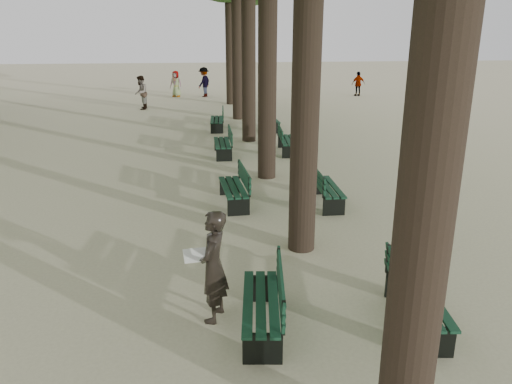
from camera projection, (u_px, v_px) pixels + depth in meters
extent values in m
plane|color=#C1BA92|center=(238.00, 343.00, 6.89)|extent=(120.00, 120.00, 0.00)
cylinder|color=#33261C|center=(440.00, 79.00, 4.00)|extent=(0.52, 0.52, 7.50)
cylinder|color=#33261C|center=(307.00, 52.00, 8.71)|extent=(0.52, 0.52, 7.50)
cylinder|color=#33261C|center=(268.00, 44.00, 13.43)|extent=(0.52, 0.52, 7.50)
cylinder|color=#33261C|center=(249.00, 40.00, 18.15)|extent=(0.52, 0.52, 7.50)
cylinder|color=#33261C|center=(237.00, 37.00, 22.87)|extent=(0.52, 0.52, 7.50)
cylinder|color=#33261C|center=(230.00, 36.00, 27.59)|extent=(0.52, 0.52, 7.50)
cube|color=black|center=(261.00, 316.00, 7.14)|extent=(0.73, 1.85, 0.45)
cube|color=black|center=(261.00, 302.00, 7.07)|extent=(0.75, 1.85, 0.04)
cube|color=black|center=(281.00, 285.00, 6.98)|extent=(0.25, 1.79, 0.40)
cube|color=black|center=(233.00, 196.00, 12.25)|extent=(0.64, 1.83, 0.45)
cube|color=black|center=(233.00, 187.00, 12.18)|extent=(0.66, 1.83, 0.04)
cube|color=black|center=(244.00, 176.00, 12.14)|extent=(0.16, 1.80, 0.40)
cube|color=black|center=(222.00, 149.00, 16.98)|extent=(0.52, 1.80, 0.45)
cube|color=black|center=(222.00, 143.00, 16.91)|extent=(0.54, 1.80, 0.04)
cube|color=black|center=(230.00, 135.00, 16.86)|extent=(0.04, 1.80, 0.40)
cube|color=black|center=(217.00, 125.00, 21.31)|extent=(0.62, 1.83, 0.45)
cube|color=black|center=(217.00, 119.00, 21.24)|extent=(0.64, 1.83, 0.04)
cube|color=black|center=(223.00, 113.00, 21.17)|extent=(0.14, 1.80, 0.40)
cube|color=black|center=(418.00, 310.00, 7.27)|extent=(0.72, 1.85, 0.45)
cube|color=black|center=(420.00, 297.00, 7.20)|extent=(0.74, 1.85, 0.04)
cube|color=black|center=(402.00, 280.00, 7.11)|extent=(0.24, 1.79, 0.40)
cube|color=black|center=(327.00, 195.00, 12.27)|extent=(0.55, 1.81, 0.45)
cube|color=black|center=(327.00, 187.00, 12.20)|extent=(0.57, 1.81, 0.04)
cube|color=black|center=(316.00, 177.00, 12.09)|extent=(0.07, 1.80, 0.40)
cube|color=black|center=(288.00, 146.00, 17.39)|extent=(0.65, 1.83, 0.45)
cube|color=black|center=(288.00, 140.00, 17.32)|extent=(0.67, 1.83, 0.04)
cube|color=black|center=(280.00, 132.00, 17.22)|extent=(0.17, 1.80, 0.40)
cube|color=black|center=(271.00, 125.00, 21.30)|extent=(0.58, 1.82, 0.45)
cube|color=black|center=(271.00, 119.00, 21.23)|extent=(0.60, 1.82, 0.04)
cube|color=black|center=(264.00, 113.00, 21.11)|extent=(0.10, 1.80, 0.40)
imported|color=black|center=(213.00, 267.00, 7.22)|extent=(0.55, 0.76, 1.71)
cube|color=white|center=(196.00, 255.00, 7.14)|extent=(0.37, 0.29, 0.12)
imported|color=#262628|center=(176.00, 84.00, 31.59)|extent=(0.85, 0.60, 1.61)
imported|color=#262628|center=(358.00, 84.00, 31.92)|extent=(0.93, 0.43, 1.53)
imported|color=#262628|center=(141.00, 93.00, 26.52)|extent=(0.40, 0.88, 1.78)
imported|color=#262628|center=(204.00, 82.00, 31.46)|extent=(0.90, 1.21, 1.83)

